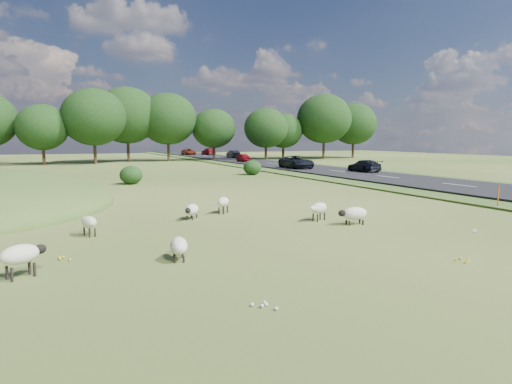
% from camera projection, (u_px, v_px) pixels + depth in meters
% --- Properties ---
extents(ground, '(160.00, 160.00, 0.00)m').
position_uv_depth(ground, '(154.00, 184.00, 36.54)').
color(ground, '#2F5019').
rests_on(ground, ground).
extents(road, '(8.00, 150.00, 0.25)m').
position_uv_depth(road, '(309.00, 169.00, 53.53)').
color(road, black).
rests_on(road, ground).
extents(treeline, '(96.28, 14.66, 11.70)m').
position_uv_depth(treeline, '(100.00, 119.00, 67.66)').
color(treeline, black).
rests_on(treeline, ground).
extents(shrubs, '(26.01, 9.68, 1.49)m').
position_uv_depth(shrubs, '(138.00, 171.00, 40.62)').
color(shrubs, black).
rests_on(shrubs, ground).
extents(marker_post, '(0.06, 0.06, 1.20)m').
position_uv_depth(marker_post, '(498.00, 197.00, 23.85)').
color(marker_post, '#D8590C').
rests_on(marker_post, ground).
extents(sheep_0, '(1.36, 0.71, 0.76)m').
position_uv_depth(sheep_0, '(354.00, 214.00, 19.29)').
color(sheep_0, beige).
rests_on(sheep_0, ground).
extents(sheep_1, '(1.18, 0.84, 0.82)m').
position_uv_depth(sheep_1, '(319.00, 208.00, 20.22)').
color(sheep_1, beige).
rests_on(sheep_1, ground).
extents(sheep_2, '(0.70, 1.09, 0.75)m').
position_uv_depth(sheep_2, '(89.00, 222.00, 17.09)').
color(sheep_2, beige).
rests_on(sheep_2, ground).
extents(sheep_3, '(0.99, 1.20, 0.69)m').
position_uv_depth(sheep_3, '(192.00, 210.00, 20.63)').
color(sheep_3, beige).
rests_on(sheep_3, ground).
extents(sheep_4, '(1.26, 0.99, 0.90)m').
position_uv_depth(sheep_4, '(21.00, 255.00, 11.91)').
color(sheep_4, beige).
rests_on(sheep_4, ground).
extents(sheep_5, '(1.00, 1.08, 0.81)m').
position_uv_depth(sheep_5, '(223.00, 202.00, 22.24)').
color(sheep_5, beige).
rests_on(sheep_5, ground).
extents(sheep_6, '(0.71, 1.24, 0.69)m').
position_uv_depth(sheep_6, '(179.00, 246.00, 13.70)').
color(sheep_6, beige).
rests_on(sheep_6, ground).
extents(car_1, '(1.36, 3.89, 1.28)m').
position_uv_depth(car_1, '(233.00, 154.00, 81.86)').
color(car_1, black).
rests_on(car_1, road).
extents(car_2, '(2.40, 5.21, 1.45)m').
position_uv_depth(car_2, '(296.00, 162.00, 52.23)').
color(car_2, black).
rests_on(car_2, road).
extents(car_3, '(1.71, 4.20, 1.22)m').
position_uv_depth(car_3, '(364.00, 166.00, 46.87)').
color(car_3, black).
rests_on(car_3, road).
extents(car_5, '(2.17, 4.70, 1.31)m').
position_uv_depth(car_5, '(189.00, 152.00, 95.26)').
color(car_5, maroon).
rests_on(car_5, road).
extents(car_6, '(1.99, 4.89, 1.42)m').
position_uv_depth(car_6, '(209.00, 151.00, 95.18)').
color(car_6, maroon).
rests_on(car_6, road).
extents(car_7, '(1.44, 3.58, 1.22)m').
position_uv_depth(car_7, '(244.00, 158.00, 66.92)').
color(car_7, maroon).
rests_on(car_7, road).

